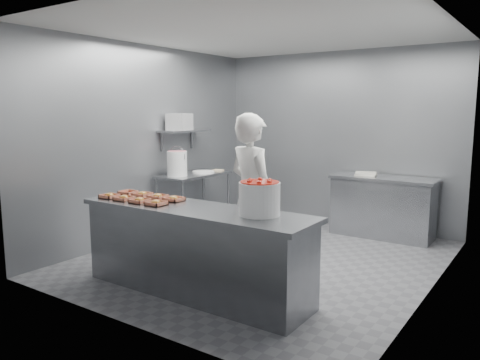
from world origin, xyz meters
The scene contains 24 objects.
floor centered at (0.00, 0.00, 0.00)m, with size 4.50×4.50×0.00m, color #4C4C51.
ceiling centered at (0.00, 0.00, 2.80)m, with size 4.50×4.50×0.00m, color white.
wall_back centered at (0.00, 2.25, 1.40)m, with size 4.00×0.04×2.80m, color slate.
wall_left centered at (-2.00, 0.00, 1.40)m, with size 0.04×4.50×2.80m, color slate.
wall_right centered at (2.00, 0.00, 1.40)m, with size 0.04×4.50×2.80m, color slate.
service_counter centered at (0.00, -1.35, 0.45)m, with size 2.60×0.70×0.90m.
prep_table centered at (-1.65, 0.60, 0.59)m, with size 0.60×1.20×0.90m.
back_counter centered at (0.90, 1.90, 0.45)m, with size 1.50×0.60×0.90m.
wall_shelf centered at (-1.82, 0.60, 1.55)m, with size 0.35×0.90×0.03m, color slate.
tray_0 centered at (-1.12, -1.49, 0.92)m, with size 0.19×0.18×0.06m.
tray_1 centered at (-0.88, -1.49, 0.92)m, with size 0.19×0.18×0.06m.
tray_2 centered at (-0.64, -1.49, 0.92)m, with size 0.19×0.18×0.06m.
tray_3 centered at (-0.40, -1.49, 0.92)m, with size 0.19×0.18×0.06m.
tray_4 centered at (-1.12, -1.21, 0.92)m, with size 0.19×0.18×0.04m.
tray_5 centered at (-0.88, -1.21, 0.92)m, with size 0.19×0.18×0.06m.
tray_6 centered at (-0.64, -1.21, 0.92)m, with size 0.19×0.18×0.06m.
tray_7 centered at (-0.40, -1.21, 0.92)m, with size 0.19×0.18×0.06m.
worker centered at (0.19, -0.58, 0.92)m, with size 0.67×0.44×1.84m, color silver.
strawberry_tub centered at (0.73, -1.27, 1.07)m, with size 0.39×0.39×0.32m.
glaze_bucket centered at (-1.66, 0.24, 1.10)m, with size 0.31×0.29×0.45m.
bucket_lid centered at (-1.56, 0.73, 0.91)m, with size 0.34×0.34×0.03m, color white.
rag centered at (-1.51, 1.04, 0.91)m, with size 0.15×0.13×0.02m, color #CCB28C.
appliance centered at (-1.82, 0.49, 1.69)m, with size 0.30×0.34×0.25m, color gray.
paper_stack centered at (0.63, 1.90, 0.92)m, with size 0.30×0.22×0.05m, color silver.
Camera 1 is at (3.00, -4.90, 1.88)m, focal length 35.00 mm.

